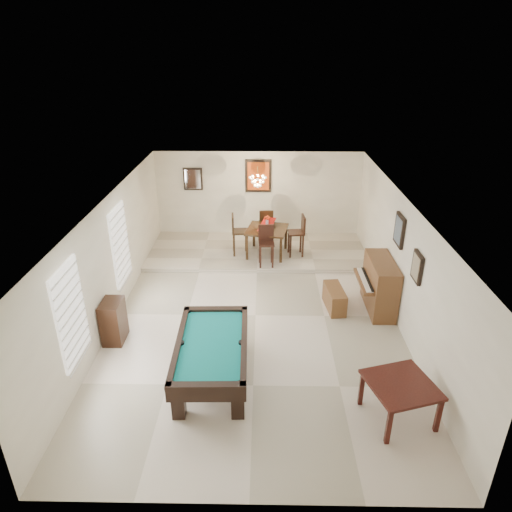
{
  "coord_description": "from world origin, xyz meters",
  "views": [
    {
      "loc": [
        0.15,
        -8.46,
        5.4
      ],
      "look_at": [
        0.0,
        0.6,
        1.15
      ],
      "focal_mm": 32.0,
      "sensor_mm": 36.0,
      "label": 1
    }
  ],
  "objects_px": {
    "pool_table": "(212,361)",
    "square_table": "(399,400)",
    "dining_table": "(267,239)",
    "dining_chair_east": "(296,236)",
    "upright_piano": "(374,285)",
    "dining_chair_west": "(240,235)",
    "dining_chair_north": "(266,226)",
    "dining_chair_south": "(266,246)",
    "chandelier": "(258,178)",
    "apothecary_chest": "(113,321)",
    "piano_bench": "(334,298)",
    "flower_vase": "(267,220)"
  },
  "relations": [
    {
      "from": "pool_table",
      "to": "flower_vase",
      "type": "bearing_deg",
      "value": 77.54
    },
    {
      "from": "pool_table",
      "to": "upright_piano",
      "type": "xyz_separation_m",
      "value": [
        3.31,
        2.43,
        0.21
      ]
    },
    {
      "from": "piano_bench",
      "to": "chandelier",
      "type": "height_order",
      "value": "chandelier"
    },
    {
      "from": "square_table",
      "to": "flower_vase",
      "type": "height_order",
      "value": "flower_vase"
    },
    {
      "from": "dining_chair_north",
      "to": "dining_chair_east",
      "type": "bearing_deg",
      "value": 131.04
    },
    {
      "from": "upright_piano",
      "to": "dining_table",
      "type": "height_order",
      "value": "upright_piano"
    },
    {
      "from": "square_table",
      "to": "upright_piano",
      "type": "height_order",
      "value": "upright_piano"
    },
    {
      "from": "apothecary_chest",
      "to": "dining_chair_north",
      "type": "xyz_separation_m",
      "value": [
        3.0,
        4.64,
        0.21
      ]
    },
    {
      "from": "pool_table",
      "to": "piano_bench",
      "type": "xyz_separation_m",
      "value": [
        2.47,
        2.41,
        -0.13
      ]
    },
    {
      "from": "piano_bench",
      "to": "dining_chair_east",
      "type": "bearing_deg",
      "value": 105.46
    },
    {
      "from": "pool_table",
      "to": "dining_chair_east",
      "type": "height_order",
      "value": "dining_chair_east"
    },
    {
      "from": "square_table",
      "to": "piano_bench",
      "type": "distance_m",
      "value": 3.32
    },
    {
      "from": "square_table",
      "to": "chandelier",
      "type": "relative_size",
      "value": 1.61
    },
    {
      "from": "dining_chair_west",
      "to": "apothecary_chest",
      "type": "bearing_deg",
      "value": 144.53
    },
    {
      "from": "upright_piano",
      "to": "dining_chair_west",
      "type": "relative_size",
      "value": 1.23
    },
    {
      "from": "pool_table",
      "to": "dining_chair_east",
      "type": "distance_m",
      "value": 5.29
    },
    {
      "from": "pool_table",
      "to": "square_table",
      "type": "bearing_deg",
      "value": -17.51
    },
    {
      "from": "pool_table",
      "to": "dining_chair_west",
      "type": "height_order",
      "value": "dining_chair_west"
    },
    {
      "from": "piano_bench",
      "to": "flower_vase",
      "type": "xyz_separation_m",
      "value": [
        -1.49,
        2.61,
        0.87
      ]
    },
    {
      "from": "apothecary_chest",
      "to": "dining_chair_west",
      "type": "distance_m",
      "value": 4.53
    },
    {
      "from": "dining_table",
      "to": "piano_bench",
      "type": "bearing_deg",
      "value": -60.24
    },
    {
      "from": "piano_bench",
      "to": "dining_chair_south",
      "type": "bearing_deg",
      "value": 128.39
    },
    {
      "from": "square_table",
      "to": "piano_bench",
      "type": "bearing_deg",
      "value": 99.37
    },
    {
      "from": "dining_table",
      "to": "chandelier",
      "type": "height_order",
      "value": "chandelier"
    },
    {
      "from": "piano_bench",
      "to": "dining_chair_north",
      "type": "height_order",
      "value": "dining_chair_north"
    },
    {
      "from": "upright_piano",
      "to": "pool_table",
      "type": "bearing_deg",
      "value": -143.68
    },
    {
      "from": "apothecary_chest",
      "to": "dining_chair_north",
      "type": "height_order",
      "value": "dining_chair_north"
    },
    {
      "from": "square_table",
      "to": "chandelier",
      "type": "distance_m",
      "value": 6.81
    },
    {
      "from": "apothecary_chest",
      "to": "dining_chair_west",
      "type": "bearing_deg",
      "value": 59.41
    },
    {
      "from": "dining_table",
      "to": "dining_chair_east",
      "type": "relative_size",
      "value": 0.93
    },
    {
      "from": "square_table",
      "to": "flower_vase",
      "type": "bearing_deg",
      "value": 109.06
    },
    {
      "from": "apothecary_chest",
      "to": "flower_vase",
      "type": "distance_m",
      "value": 4.98
    },
    {
      "from": "pool_table",
      "to": "dining_chair_north",
      "type": "relative_size",
      "value": 2.14
    },
    {
      "from": "flower_vase",
      "to": "square_table",
      "type": "bearing_deg",
      "value": -70.94
    },
    {
      "from": "dining_chair_north",
      "to": "dining_chair_south",
      "type": "bearing_deg",
      "value": 85.89
    },
    {
      "from": "dining_chair_east",
      "to": "dining_chair_south",
      "type": "bearing_deg",
      "value": -56.42
    },
    {
      "from": "dining_table",
      "to": "dining_chair_west",
      "type": "distance_m",
      "value": 0.74
    },
    {
      "from": "upright_piano",
      "to": "dining_table",
      "type": "distance_m",
      "value": 3.49
    },
    {
      "from": "dining_chair_south",
      "to": "piano_bench",
      "type": "bearing_deg",
      "value": -54.93
    },
    {
      "from": "flower_vase",
      "to": "dining_chair_west",
      "type": "distance_m",
      "value": 0.85
    },
    {
      "from": "dining_table",
      "to": "dining_chair_north",
      "type": "bearing_deg",
      "value": 92.54
    },
    {
      "from": "apothecary_chest",
      "to": "dining_chair_north",
      "type": "bearing_deg",
      "value": 57.1
    },
    {
      "from": "flower_vase",
      "to": "dining_chair_west",
      "type": "relative_size",
      "value": 0.22
    },
    {
      "from": "piano_bench",
      "to": "flower_vase",
      "type": "distance_m",
      "value": 3.13
    },
    {
      "from": "pool_table",
      "to": "dining_chair_west",
      "type": "relative_size",
      "value": 1.99
    },
    {
      "from": "piano_bench",
      "to": "dining_chair_east",
      "type": "height_order",
      "value": "dining_chair_east"
    },
    {
      "from": "square_table",
      "to": "apothecary_chest",
      "type": "xyz_separation_m",
      "value": [
        -5.07,
        2.0,
        0.1
      ]
    },
    {
      "from": "upright_piano",
      "to": "dining_chair_west",
      "type": "xyz_separation_m",
      "value": [
        -3.07,
        2.6,
        0.1
      ]
    },
    {
      "from": "dining_chair_south",
      "to": "flower_vase",
      "type": "bearing_deg",
      "value": 85.05
    },
    {
      "from": "dining_chair_east",
      "to": "chandelier",
      "type": "relative_size",
      "value": 1.88
    }
  ]
}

